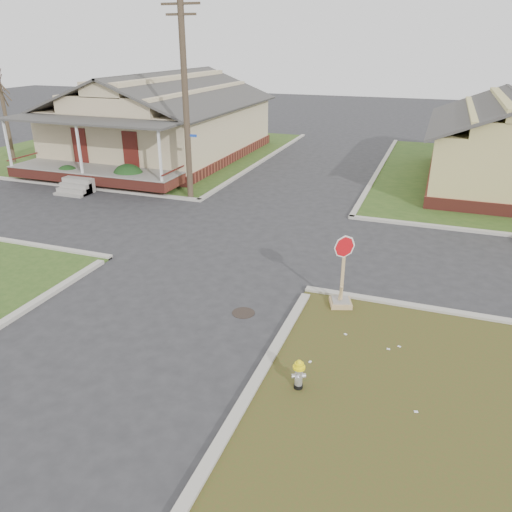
% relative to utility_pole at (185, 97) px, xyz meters
% --- Properties ---
extents(ground, '(120.00, 120.00, 0.00)m').
position_rel_utility_pole_xyz_m(ground, '(4.20, -8.90, -4.66)').
color(ground, '#29292C').
rests_on(ground, ground).
extents(verge_far_left, '(19.00, 19.00, 0.05)m').
position_rel_utility_pole_xyz_m(verge_far_left, '(-8.80, 9.10, -4.64)').
color(verge_far_left, '#2D4B1A').
rests_on(verge_far_left, ground).
extents(curbs, '(80.00, 40.00, 0.12)m').
position_rel_utility_pole_xyz_m(curbs, '(4.20, -3.90, -4.66)').
color(curbs, '#ADA89C').
rests_on(curbs, ground).
extents(manhole, '(0.64, 0.64, 0.01)m').
position_rel_utility_pole_xyz_m(manhole, '(6.40, -9.40, -4.66)').
color(manhole, black).
rests_on(manhole, ground).
extents(corner_house, '(10.10, 15.50, 5.30)m').
position_rel_utility_pole_xyz_m(corner_house, '(-5.80, 7.78, -2.38)').
color(corner_house, maroon).
rests_on(corner_house, ground).
extents(side_house_yellow, '(7.60, 11.60, 4.70)m').
position_rel_utility_pole_xyz_m(side_house_yellow, '(14.20, 7.60, -2.47)').
color(side_house_yellow, maroon).
rests_on(side_house_yellow, ground).
extents(utility_pole, '(1.80, 0.28, 9.00)m').
position_rel_utility_pole_xyz_m(utility_pole, '(0.00, 0.00, 0.00)').
color(utility_pole, '#3F3224').
rests_on(utility_pole, ground).
extents(tree_far_left, '(0.22, 0.22, 4.90)m').
position_rel_utility_pole_xyz_m(tree_far_left, '(-13.80, 3.10, -2.16)').
color(tree_far_left, '#3F3224').
rests_on(tree_far_left, verge_far_left).
extents(fire_hydrant, '(0.27, 0.27, 0.71)m').
position_rel_utility_pole_xyz_m(fire_hydrant, '(8.73, -12.08, -4.22)').
color(fire_hydrant, black).
rests_on(fire_hydrant, ground).
extents(stop_sign, '(0.61, 0.59, 2.14)m').
position_rel_utility_pole_xyz_m(stop_sign, '(8.87, -8.11, -4.15)').
color(stop_sign, tan).
rests_on(stop_sign, ground).
extents(hedge_left, '(1.33, 1.09, 1.01)m').
position_rel_utility_pole_xyz_m(hedge_left, '(-7.19, 0.09, -4.11)').
color(hedge_left, '#123313').
rests_on(hedge_left, verge_far_left).
extents(hedge_right, '(1.54, 1.26, 1.18)m').
position_rel_utility_pole_xyz_m(hedge_right, '(-3.75, 0.49, -4.02)').
color(hedge_right, '#123313').
rests_on(hedge_right, verge_far_left).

